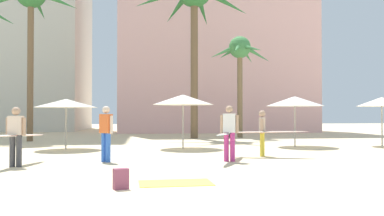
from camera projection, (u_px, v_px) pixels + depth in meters
The scene contains 15 objects.
ground at pixel (174, 206), 6.59m from camera, with size 120.00×120.00×0.00m, color beige.
hotel_pink at pixel (214, 36), 37.01m from camera, with size 17.26×8.19×17.76m, color beige.
palm_tree_left at pixel (194, 0), 25.81m from camera, with size 7.72×7.22×10.90m.
palm_tree_center at pixel (240, 55), 26.71m from camera, with size 4.22×4.16×6.82m.
palm_tree_right at pixel (31, 4), 22.88m from camera, with size 5.54×5.62×9.46m.
cafe_umbrella_1 at pixel (66, 103), 17.44m from camera, with size 2.73×2.73×2.22m.
cafe_umbrella_2 at pixel (183, 100), 17.98m from camera, with size 2.74×2.74×2.44m.
cafe_umbrella_4 at pixel (295, 101), 19.01m from camera, with size 2.73×2.73×2.41m.
cafe_umbrella_5 at pixel (382, 102), 19.24m from camera, with size 2.34×2.34×2.38m.
beach_towel at pixel (176, 183), 8.76m from camera, with size 1.61×0.91×0.01m, color #F4CC4C.
backpack at pixel (121, 179), 8.06m from camera, with size 0.34×0.31×0.42m.
person_mid_right at pixel (229, 132), 12.98m from camera, with size 1.49×2.98×1.82m.
person_mid_left at pixel (17, 135), 11.65m from camera, with size 1.05×2.81×1.75m.
person_mid_center at pixel (263, 131), 14.38m from camera, with size 3.06×1.14×1.68m.
person_near_left at pixel (106, 131), 12.75m from camera, with size 0.51×0.47×1.80m.
Camera 1 is at (-0.44, -6.61, 1.51)m, focal length 37.10 mm.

